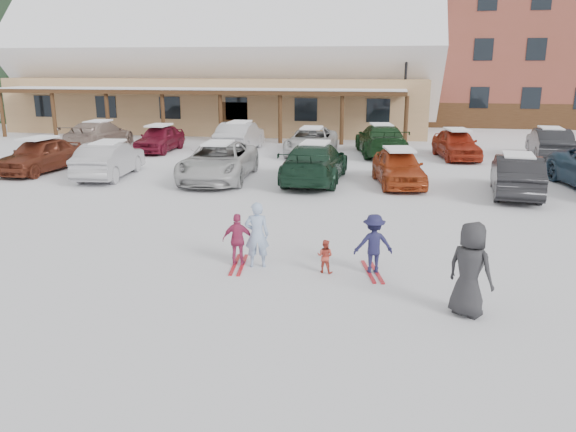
% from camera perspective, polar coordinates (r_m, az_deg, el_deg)
% --- Properties ---
extents(ground, '(160.00, 160.00, 0.00)m').
position_cam_1_polar(ground, '(12.74, -2.11, -5.45)').
color(ground, white).
rests_on(ground, ground).
extents(day_lodge, '(29.12, 12.50, 10.38)m').
position_cam_1_polar(day_lodge, '(41.26, -6.55, 14.30)').
color(day_lodge, tan).
rests_on(day_lodge, ground).
extents(alpine_hotel, '(31.48, 14.01, 21.48)m').
position_cam_1_polar(alpine_hotel, '(51.20, 24.44, 18.51)').
color(alpine_hotel, brown).
rests_on(alpine_hotel, ground).
extents(lamp_post, '(0.50, 0.25, 5.61)m').
position_cam_1_polar(lamp_post, '(35.83, 11.81, 12.78)').
color(lamp_post, black).
rests_on(lamp_post, ground).
extents(conifer_0, '(4.40, 4.40, 10.20)m').
position_cam_1_polar(conifer_0, '(50.49, -25.47, 15.10)').
color(conifer_0, black).
rests_on(conifer_0, ground).
extents(conifer_2, '(5.28, 5.28, 12.24)m').
position_cam_1_polar(conifer_2, '(62.78, -22.28, 16.20)').
color(conifer_2, black).
rests_on(conifer_2, ground).
extents(conifer_3, '(3.96, 3.96, 9.18)m').
position_cam_1_polar(conifer_3, '(55.77, 13.95, 15.36)').
color(conifer_3, black).
rests_on(conifer_3, ground).
extents(adult_skier, '(0.62, 0.47, 1.52)m').
position_cam_1_polar(adult_skier, '(12.69, -3.18, -1.91)').
color(adult_skier, '#95ACD1').
rests_on(adult_skier, ground).
extents(toddler_red, '(0.43, 0.37, 0.76)m').
position_cam_1_polar(toddler_red, '(12.46, 3.78, -4.09)').
color(toddler_red, '#BF4233').
rests_on(toddler_red, ground).
extents(child_navy, '(0.95, 0.68, 1.34)m').
position_cam_1_polar(child_navy, '(12.47, 8.68, -2.81)').
color(child_navy, '#1B1B40').
rests_on(child_navy, ground).
extents(skis_child_navy, '(0.51, 1.41, 0.03)m').
position_cam_1_polar(skis_child_navy, '(12.69, 8.57, -5.62)').
color(skis_child_navy, '#B31921').
rests_on(skis_child_navy, ground).
extents(child_magenta, '(0.75, 0.38, 1.23)m').
position_cam_1_polar(child_magenta, '(12.84, -5.09, -2.43)').
color(child_magenta, '#AC2F5B').
rests_on(child_magenta, ground).
extents(skis_child_magenta, '(0.35, 1.41, 0.03)m').
position_cam_1_polar(skis_child_magenta, '(13.03, -5.03, -4.94)').
color(skis_child_magenta, '#B31921').
rests_on(skis_child_magenta, ground).
extents(bystander_dark, '(1.03, 0.97, 1.78)m').
position_cam_1_polar(bystander_dark, '(10.72, 18.02, -5.17)').
color(bystander_dark, '#28282A').
rests_on(bystander_dark, ground).
extents(parked_car_0, '(2.11, 4.45, 1.47)m').
position_cam_1_polar(parked_car_0, '(26.34, -23.91, 5.67)').
color(parked_car_0, maroon).
rests_on(parked_car_0, ground).
extents(parked_car_1, '(1.97, 4.54, 1.45)m').
position_cam_1_polar(parked_car_1, '(24.10, -17.70, 5.47)').
color(parked_car_1, '#A4A3A8').
rests_on(parked_car_1, ground).
extents(parked_car_2, '(2.78, 5.51, 1.49)m').
position_cam_1_polar(parked_car_2, '(22.61, -7.06, 5.52)').
color(parked_car_2, '#B9B9B9').
rests_on(parked_car_2, ground).
extents(parked_car_3, '(2.36, 5.39, 1.54)m').
position_cam_1_polar(parked_car_3, '(22.09, 2.75, 5.46)').
color(parked_car_3, '#153222').
rests_on(parked_car_3, ground).
extents(parked_car_4, '(2.31, 4.29, 1.39)m').
position_cam_1_polar(parked_car_4, '(21.91, 11.15, 4.91)').
color(parked_car_4, '#AB3F1A').
rests_on(parked_car_4, ground).
extents(parked_car_5, '(2.06, 4.53, 1.44)m').
position_cam_1_polar(parked_car_5, '(21.33, 22.18, 3.87)').
color(parked_car_5, black).
rests_on(parked_car_5, ground).
extents(parked_car_7, '(2.39, 5.39, 1.54)m').
position_cam_1_polar(parked_car_7, '(32.38, -18.63, 7.77)').
color(parked_car_7, gray).
rests_on(parked_car_7, ground).
extents(parked_car_8, '(1.67, 4.11, 1.40)m').
position_cam_1_polar(parked_car_8, '(30.77, -12.92, 7.70)').
color(parked_car_8, maroon).
rests_on(parked_car_8, ground).
extents(parked_car_9, '(1.66, 4.72, 1.55)m').
position_cam_1_polar(parked_car_9, '(30.23, -4.91, 8.05)').
color(parked_car_9, '#AFAEB4').
rests_on(parked_car_9, ground).
extents(parked_car_10, '(2.34, 5.02, 1.39)m').
position_cam_1_polar(parked_car_10, '(28.87, 2.40, 7.59)').
color(parked_car_10, silver).
rests_on(parked_car_10, ground).
extents(parked_car_11, '(3.01, 5.64, 1.56)m').
position_cam_1_polar(parked_car_11, '(29.18, 9.42, 7.65)').
color(parked_car_11, '#153719').
rests_on(parked_car_11, ground).
extents(parked_car_12, '(2.33, 4.41, 1.43)m').
position_cam_1_polar(parked_car_12, '(28.91, 16.73, 7.02)').
color(parked_car_12, '#A22A17').
rests_on(parked_car_12, ground).
extents(parked_car_13, '(1.97, 4.66, 1.49)m').
position_cam_1_polar(parked_car_13, '(30.56, 25.01, 6.72)').
color(parked_car_13, black).
rests_on(parked_car_13, ground).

